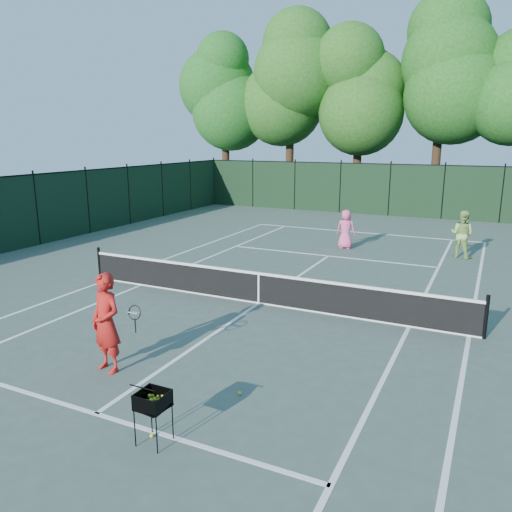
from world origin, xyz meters
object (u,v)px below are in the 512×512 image
at_px(coach, 106,323).
at_px(loose_ball_midcourt, 240,393).
at_px(player_green, 462,234).
at_px(ball_hopper, 153,401).
at_px(loose_ball_near_cart, 152,436).
at_px(player_pink, 346,229).

bearing_deg(coach, loose_ball_midcourt, 16.94).
bearing_deg(player_green, ball_hopper, 95.00).
bearing_deg(player_green, loose_ball_midcourt, 95.40).
distance_m(coach, loose_ball_midcourt, 2.99).
height_order(coach, ball_hopper, coach).
distance_m(loose_ball_near_cart, loose_ball_midcourt, 1.87).
xyz_separation_m(coach, player_pink, (1.12, 13.09, -0.19)).
xyz_separation_m(player_green, loose_ball_midcourt, (-2.79, -13.22, -0.88)).
xyz_separation_m(ball_hopper, loose_ball_near_cart, (-0.12, 0.08, -0.68)).
relative_size(coach, loose_ball_near_cart, 29.64).
height_order(coach, player_pink, coach).
height_order(ball_hopper, loose_ball_midcourt, ball_hopper).
relative_size(player_pink, loose_ball_near_cart, 24.07).
xyz_separation_m(loose_ball_near_cart, loose_ball_midcourt, (0.63, 1.76, 0.00)).
distance_m(coach, player_pink, 13.13).
relative_size(player_pink, ball_hopper, 1.93).
distance_m(coach, ball_hopper, 2.83).
bearing_deg(ball_hopper, loose_ball_near_cart, 152.21).
height_order(coach, player_green, coach).
relative_size(player_green, ball_hopper, 2.17).
height_order(player_green, loose_ball_midcourt, player_green).
xyz_separation_m(player_green, loose_ball_near_cart, (-3.41, -14.99, -0.88)).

